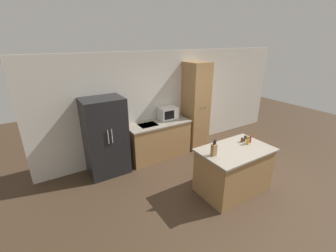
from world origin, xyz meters
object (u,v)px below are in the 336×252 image
knife_block (214,149)px  spice_bottle_pale_salt (242,140)px  microwave (168,113)px  spice_bottle_amber_oil (248,141)px  spice_bottle_tall_dark (245,139)px  refrigerator (106,137)px  spice_bottle_short_red (246,137)px  spice_bottle_green_herb (250,139)px  pantry_cabinet (196,106)px

knife_block → spice_bottle_pale_salt: knife_block is taller
microwave → spice_bottle_amber_oil: microwave is taller
knife_block → spice_bottle_tall_dark: bearing=6.8°
refrigerator → microwave: refrigerator is taller
microwave → spice_bottle_short_red: (0.73, -1.91, -0.13)m
spice_bottle_tall_dark → refrigerator: bearing=141.8°
microwave → spice_bottle_short_red: microwave is taller
refrigerator → spice_bottle_amber_oil: 2.97m
refrigerator → spice_bottle_amber_oil: size_ratio=11.06×
knife_block → spice_bottle_short_red: (1.05, 0.16, -0.08)m
spice_bottle_amber_oil → refrigerator: bearing=139.2°
refrigerator → spice_bottle_green_herb: 3.04m
spice_bottle_amber_oil → spice_bottle_green_herb: (0.11, 0.03, 0.00)m
knife_block → spice_bottle_amber_oil: 0.89m
pantry_cabinet → spice_bottle_green_herb: size_ratio=14.83×
pantry_cabinet → spice_bottle_tall_dark: 1.87m
spice_bottle_short_red → spice_bottle_pale_salt: size_ratio=0.90×
spice_bottle_short_red → spice_bottle_tall_dark: bearing=-153.8°
spice_bottle_tall_dark → spice_bottle_pale_salt: size_ratio=1.29×
pantry_cabinet → spice_bottle_amber_oil: (-0.25, -1.97, -0.17)m
microwave → spice_bottle_short_red: 2.04m
microwave → spice_bottle_amber_oil: size_ratio=2.97×
knife_block → spice_bottle_amber_oil: (0.88, -0.01, -0.04)m
pantry_cabinet → spice_bottle_short_red: pantry_cabinet is taller
spice_bottle_tall_dark → spice_bottle_amber_oil: spice_bottle_amber_oil is taller
spice_bottle_tall_dark → spice_bottle_short_red: 0.12m
knife_block → spice_bottle_tall_dark: knife_block is taller
knife_block → spice_bottle_pale_salt: bearing=7.4°
pantry_cabinet → knife_block: pantry_cabinet is taller
microwave → spice_bottle_pale_salt: (0.55, -1.96, -0.13)m
pantry_cabinet → spice_bottle_short_red: (-0.09, -1.79, -0.21)m
spice_bottle_tall_dark → spice_bottle_pale_salt: bearing=179.6°
knife_block → spice_bottle_green_herb: (0.99, 0.01, -0.04)m
pantry_cabinet → spice_bottle_tall_dark: size_ratio=19.93×
pantry_cabinet → spice_bottle_amber_oil: 2.00m
spice_bottle_short_red → refrigerator: bearing=143.9°
refrigerator → pantry_cabinet: 2.52m
spice_bottle_tall_dark → spice_bottle_amber_oil: 0.14m
spice_bottle_pale_salt → spice_bottle_amber_oil: bearing=-84.1°
spice_bottle_short_red → spice_bottle_green_herb: bearing=-111.2°
spice_bottle_pale_salt → spice_bottle_tall_dark: bearing=-0.4°
pantry_cabinet → spice_bottle_tall_dark: (-0.19, -1.85, -0.19)m
pantry_cabinet → spice_bottle_tall_dark: bearing=-95.9°
pantry_cabinet → spice_bottle_short_red: 1.81m
spice_bottle_green_herb → spice_bottle_pale_salt: bearing=140.7°
refrigerator → spice_bottle_short_red: size_ratio=21.28×
spice_bottle_amber_oil → spice_bottle_pale_salt: size_ratio=1.73×
spice_bottle_green_herb → refrigerator: bearing=140.9°
spice_bottle_tall_dark → spice_bottle_pale_salt: spice_bottle_tall_dark is taller
refrigerator → microwave: 1.71m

